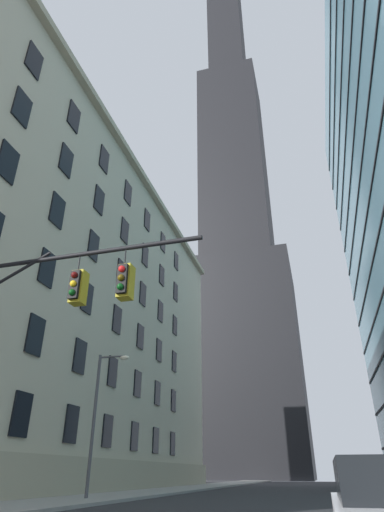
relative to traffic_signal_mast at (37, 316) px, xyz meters
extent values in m
cube|color=#B2A88E|center=(-14.64, 18.72, 9.36)|extent=(14.92, 56.33, 29.60)
cube|color=#9E937A|center=(-6.93, 18.72, 23.46)|extent=(0.70, 56.33, 0.60)
cube|color=#9E937A|center=(-7.03, 18.72, -4.34)|extent=(0.50, 56.33, 2.20)
cube|color=black|center=(-7.13, 9.56, -1.44)|extent=(0.14, 1.40, 2.20)
cube|color=black|center=(-7.13, 14.56, -1.44)|extent=(0.14, 1.40, 2.20)
cube|color=black|center=(-7.13, 19.56, -1.44)|extent=(0.14, 1.40, 2.20)
cube|color=black|center=(-7.13, 24.56, -1.44)|extent=(0.14, 1.40, 2.20)
cube|color=black|center=(-7.13, 29.56, -1.44)|extent=(0.14, 1.40, 2.20)
cube|color=black|center=(-7.13, 34.56, -1.44)|extent=(0.14, 1.40, 2.20)
cube|color=black|center=(-7.13, 9.56, 2.76)|extent=(0.14, 1.40, 2.20)
cube|color=black|center=(-7.13, 14.56, 2.76)|extent=(0.14, 1.40, 2.20)
cube|color=black|center=(-7.13, 19.56, 2.76)|extent=(0.14, 1.40, 2.20)
cube|color=black|center=(-7.13, 24.56, 2.76)|extent=(0.14, 1.40, 2.20)
cube|color=black|center=(-7.13, 29.56, 2.76)|extent=(0.14, 1.40, 2.20)
cube|color=black|center=(-7.13, 34.56, 2.76)|extent=(0.14, 1.40, 2.20)
cube|color=black|center=(-7.13, 9.56, 6.96)|extent=(0.14, 1.40, 2.20)
cube|color=black|center=(-7.13, 14.56, 6.96)|extent=(0.14, 1.40, 2.20)
cube|color=black|center=(-7.13, 19.56, 6.96)|extent=(0.14, 1.40, 2.20)
cube|color=black|center=(-7.13, 24.56, 6.96)|extent=(0.14, 1.40, 2.20)
cube|color=black|center=(-7.13, 29.56, 6.96)|extent=(0.14, 1.40, 2.20)
cube|color=black|center=(-7.13, 34.56, 6.96)|extent=(0.14, 1.40, 2.20)
cube|color=black|center=(-7.13, 4.56, 11.16)|extent=(0.14, 1.40, 2.20)
cube|color=black|center=(-7.13, 9.56, 11.16)|extent=(0.14, 1.40, 2.20)
cube|color=black|center=(-7.13, 14.56, 11.16)|extent=(0.14, 1.40, 2.20)
cube|color=black|center=(-7.13, 19.56, 11.16)|extent=(0.14, 1.40, 2.20)
cube|color=black|center=(-7.13, 24.56, 11.16)|extent=(0.14, 1.40, 2.20)
cube|color=black|center=(-7.13, 29.56, 11.16)|extent=(0.14, 1.40, 2.20)
cube|color=black|center=(-7.13, 34.56, 11.16)|extent=(0.14, 1.40, 2.20)
cube|color=black|center=(-7.13, 4.56, 15.36)|extent=(0.14, 1.40, 2.20)
cube|color=black|center=(-7.13, 9.56, 15.36)|extent=(0.14, 1.40, 2.20)
cube|color=black|center=(-7.13, 14.56, 15.36)|extent=(0.14, 1.40, 2.20)
cube|color=black|center=(-7.13, 19.56, 15.36)|extent=(0.14, 1.40, 2.20)
cube|color=black|center=(-7.13, 24.56, 15.36)|extent=(0.14, 1.40, 2.20)
cube|color=black|center=(-7.13, 29.56, 15.36)|extent=(0.14, 1.40, 2.20)
cube|color=black|center=(-7.13, 34.56, 15.36)|extent=(0.14, 1.40, 2.20)
cube|color=black|center=(-7.13, 4.56, 19.56)|extent=(0.14, 1.40, 2.20)
cube|color=black|center=(-7.13, 9.56, 19.56)|extent=(0.14, 1.40, 2.20)
cube|color=black|center=(-7.13, 14.56, 19.56)|extent=(0.14, 1.40, 2.20)
cube|color=black|center=(-7.13, 19.56, 19.56)|extent=(0.14, 1.40, 2.20)
cube|color=black|center=(-7.13, 24.56, 19.56)|extent=(0.14, 1.40, 2.20)
cube|color=black|center=(-7.13, 29.56, 19.56)|extent=(0.14, 1.40, 2.20)
cube|color=black|center=(-7.13, 34.56, 19.56)|extent=(0.14, 1.40, 2.20)
cube|color=black|center=(-7.73, 91.16, 19.03)|extent=(26.34, 26.34, 48.93)
cube|color=black|center=(-7.73, 91.16, 79.08)|extent=(18.44, 18.44, 71.17)
cube|color=black|center=(-7.73, 91.16, 159.15)|extent=(11.85, 11.85, 88.97)
cube|color=black|center=(14.78, 27.14, 14.56)|extent=(0.12, 49.59, 0.24)
cube|color=black|center=(14.78, 27.14, 18.56)|extent=(0.12, 49.59, 0.24)
cube|color=black|center=(14.78, 27.14, 22.56)|extent=(0.12, 49.59, 0.24)
cube|color=black|center=(14.78, 27.14, 26.56)|extent=(0.12, 49.59, 0.24)
cube|color=black|center=(14.78, 27.14, 30.56)|extent=(0.12, 49.59, 0.24)
cube|color=black|center=(14.78, 27.14, 34.56)|extent=(0.12, 49.59, 0.24)
cube|color=black|center=(14.78, 27.14, 38.56)|extent=(0.12, 49.59, 0.24)
cube|color=black|center=(14.78, 27.14, 42.56)|extent=(0.12, 49.59, 0.24)
cylinder|color=black|center=(0.94, -0.04, 1.86)|extent=(8.38, 0.14, 0.14)
cylinder|color=black|center=(-1.58, -0.04, 1.26)|extent=(3.44, 0.10, 1.73)
cylinder|color=black|center=(1.21, -0.04, 1.56)|extent=(0.04, 0.04, 0.60)
cube|color=black|center=(1.21, -0.04, 0.81)|extent=(0.30, 0.30, 0.90)
cube|color=olive|center=(1.21, 0.13, 0.81)|extent=(0.40, 0.40, 1.04)
sphere|color=#450808|center=(1.21, -0.20, 1.09)|extent=(0.20, 0.20, 0.20)
sphere|color=yellow|center=(1.21, -0.20, 0.81)|extent=(0.20, 0.20, 0.20)
sphere|color=#083D10|center=(1.21, -0.20, 0.53)|extent=(0.20, 0.20, 0.20)
cylinder|color=black|center=(2.75, -0.04, 1.56)|extent=(0.04, 0.04, 0.60)
cube|color=black|center=(2.75, -0.04, 0.81)|extent=(0.30, 0.30, 0.90)
cube|color=olive|center=(2.75, 0.13, 0.81)|extent=(0.40, 0.40, 1.04)
sphere|color=red|center=(2.75, -0.20, 1.09)|extent=(0.20, 0.20, 0.20)
sphere|color=#4B3A08|center=(2.75, -0.20, 0.81)|extent=(0.20, 0.20, 0.20)
sphere|color=#083D10|center=(2.75, -0.20, 0.53)|extent=(0.20, 0.20, 0.20)
cylinder|color=#47474C|center=(-4.23, 12.00, -1.63)|extent=(0.18, 0.18, 7.31)
cylinder|color=#47474C|center=(-3.45, 12.00, 1.87)|extent=(1.56, 0.10, 0.10)
ellipsoid|color=#EFE5C6|center=(-2.67, 12.00, 1.77)|extent=(0.56, 0.32, 0.24)
camera|label=1|loc=(7.71, -10.17, -4.17)|focal=29.45mm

